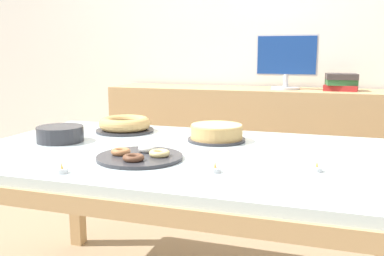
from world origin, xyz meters
TOP-DOWN VIEW (x-y plane):
  - wall_back at (0.00, 1.72)m, footprint 8.00×0.10m
  - dining_table at (0.00, 0.00)m, footprint 1.83×1.09m
  - sideboard at (0.00, 1.42)m, footprint 2.04×0.44m
  - computer_monitor at (0.26, 1.42)m, footprint 0.42×0.20m
  - book_stack at (0.63, 1.42)m, footprint 0.23×0.20m
  - cake_chocolate_round at (0.08, 0.23)m, footprint 0.26×0.26m
  - cake_golden_bundt at (-0.43, 0.31)m, footprint 0.29×0.29m
  - pastry_platter at (-0.11, -0.18)m, footprint 0.33×0.33m
  - plate_stack at (-0.60, 0.00)m, footprint 0.21×0.21m
  - tealight_left_edge at (-0.28, -0.44)m, footprint 0.04×0.04m
  - tealight_near_front at (0.21, -0.27)m, footprint 0.04×0.04m
  - tealight_right_edge at (-0.72, 0.14)m, footprint 0.04×0.04m
  - tealight_centre at (0.53, -0.16)m, footprint 0.04×0.04m

SIDE VIEW (x-z plane):
  - sideboard at x=0.00m, z-range 0.00..0.90m
  - dining_table at x=0.00m, z-range 0.30..1.05m
  - tealight_left_edge at x=-0.28m, z-range 0.74..0.78m
  - tealight_near_front at x=0.21m, z-range 0.74..0.78m
  - tealight_right_edge at x=-0.72m, z-range 0.74..0.78m
  - tealight_centre at x=0.53m, z-range 0.74..0.78m
  - pastry_platter at x=-0.11m, z-range 0.74..0.78m
  - plate_stack at x=-0.60m, z-range 0.75..0.82m
  - cake_golden_bundt at x=-0.43m, z-range 0.75..0.82m
  - cake_chocolate_round at x=0.08m, z-range 0.75..0.83m
  - book_stack at x=0.63m, z-range 0.90..1.01m
  - computer_monitor at x=0.26m, z-range 0.90..1.27m
  - wall_back at x=0.00m, z-range 0.00..2.60m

